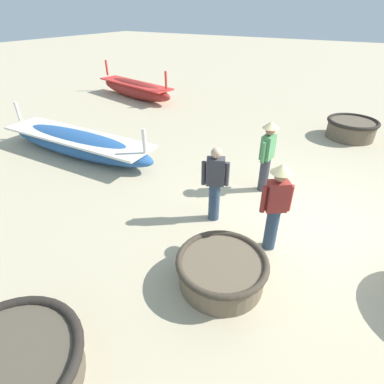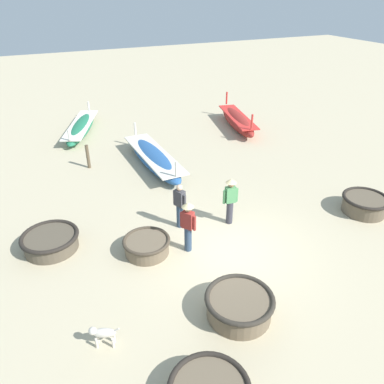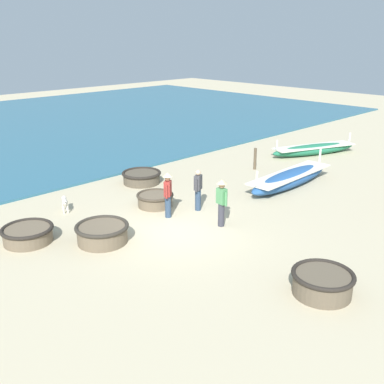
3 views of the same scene
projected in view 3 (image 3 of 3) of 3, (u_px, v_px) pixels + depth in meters
name	position (u px, v px, depth m)	size (l,w,h in m)	color
ground_plane	(177.00, 231.00, 15.08)	(80.00, 80.00, 0.00)	#C6B793
sea	(21.00, 128.00, 31.53)	(28.00, 52.00, 0.10)	#2D667F
coracle_front_left	(155.00, 199.00, 17.16)	(1.42, 1.42, 0.50)	brown
coracle_far_right	(142.00, 177.00, 19.82)	(1.73, 1.73, 0.52)	brown
coracle_tilted	(322.00, 282.00, 11.29)	(1.59, 1.59, 0.61)	brown
coracle_upturned	(28.00, 234.00, 14.16)	(1.63, 1.63, 0.52)	brown
coracle_front_right	(102.00, 233.00, 14.14)	(1.70, 1.70, 0.60)	brown
long_boat_ochre_hull	(290.00, 178.00, 19.41)	(1.28, 5.39, 1.21)	#285693
long_boat_green_hull	(314.00, 149.00, 24.57)	(2.84, 5.22, 1.01)	#237551
fisherman_standing_right	(168.00, 192.00, 15.88)	(0.38, 0.44, 1.67)	#2D425B
fisherman_by_coracle	(222.00, 200.00, 15.13)	(0.53, 0.36, 1.67)	#383842
fisherman_hauling	(198.00, 189.00, 16.57)	(0.34, 0.49, 1.57)	#2D425B
dog	(65.00, 202.00, 16.61)	(0.64, 0.39, 0.55)	beige
mooring_post_shoreline	(255.00, 159.00, 21.78)	(0.14, 0.14, 1.06)	brown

